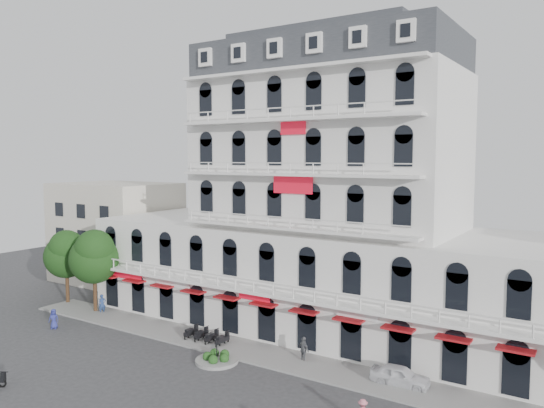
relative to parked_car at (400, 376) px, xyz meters
The scene contains 12 objects.
ground 13.63m from the parked_car, 135.74° to the right, with size 120.00×120.00×0.00m, color #38383A.
sidewalk 9.78m from the parked_car, behind, with size 53.00×4.00×0.16m, color gray.
main_building 15.92m from the parked_car, 138.93° to the left, with size 45.00×15.00×25.80m.
flank_building_west 41.46m from the parked_car, 165.20° to the left, with size 14.00×10.00×12.00m, color beige.
traffic_island 13.23m from the parked_car, 164.66° to the right, with size 3.20×3.20×1.60m.
parked_scooter_row 16.13m from the parked_car, behind, with size 4.40×1.80×1.10m, color black, non-canonical shape.
tree_west_outer 36.01m from the parked_car, behind, with size 4.50×4.48×7.76m.
tree_west_inner 31.10m from the parked_car, behind, with size 4.76×4.76×8.25m.
parked_car is the anchor object (origin of this frame).
pedestrian_left 30.22m from the parked_car, 169.91° to the right, with size 0.87×0.56×1.77m, color navy.
pedestrian_mid 7.35m from the parked_car, behind, with size 1.13×0.47×1.93m, color #57595E.
pedestrian_far 29.75m from the parked_car, behind, with size 0.70×0.46×1.91m, color navy.
Camera 1 is at (21.11, -23.69, 15.13)m, focal length 35.00 mm.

